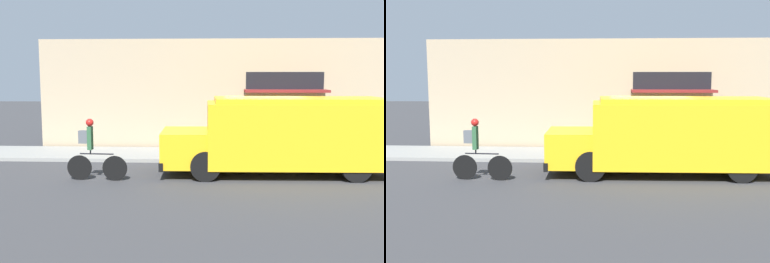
# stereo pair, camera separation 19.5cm
# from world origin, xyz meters

# --- Properties ---
(ground_plane) EXTENTS (70.00, 70.00, 0.00)m
(ground_plane) POSITION_xyz_m (0.00, 0.00, 0.00)
(ground_plane) COLOR #38383A
(sidewalk) EXTENTS (28.00, 2.59, 0.12)m
(sidewalk) POSITION_xyz_m (0.00, 1.30, 0.06)
(sidewalk) COLOR gray
(sidewalk) RESTS_ON ground_plane
(storefront) EXTENTS (17.00, 1.04, 4.34)m
(storefront) POSITION_xyz_m (0.03, 2.81, 2.18)
(storefront) COLOR tan
(storefront) RESTS_ON ground_plane
(school_bus) EXTENTS (6.80, 2.77, 2.28)m
(school_bus) POSITION_xyz_m (0.53, -1.53, 1.21)
(school_bus) COLOR yellow
(school_bus) RESTS_ON ground_plane
(cyclist) EXTENTS (1.72, 0.21, 1.74)m
(cyclist) POSITION_xyz_m (-4.99, -2.59, 0.83)
(cyclist) COLOR black
(cyclist) RESTS_ON ground_plane
(trash_bin) EXTENTS (0.53, 0.53, 0.85)m
(trash_bin) POSITION_xyz_m (-1.23, 1.94, 0.55)
(trash_bin) COLOR #38383D
(trash_bin) RESTS_ON sidewalk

